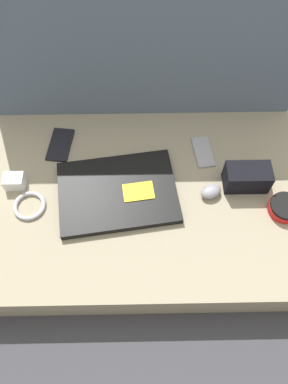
# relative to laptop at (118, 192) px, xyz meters

# --- Properties ---
(ground_plane) EXTENTS (8.00, 8.00, 0.00)m
(ground_plane) POSITION_rel_laptop_xyz_m (0.08, -0.01, -0.13)
(ground_plane) COLOR #38383D
(couch_seat) EXTENTS (0.99, 0.64, 0.12)m
(couch_seat) POSITION_rel_laptop_xyz_m (0.08, -0.01, -0.07)
(couch_seat) COLOR gray
(couch_seat) RESTS_ON ground_plane
(couch_backrest) EXTENTS (0.99, 0.20, 0.56)m
(couch_backrest) POSITION_rel_laptop_xyz_m (0.08, 0.41, 0.15)
(couch_backrest) COLOR slate
(couch_backrest) RESTS_ON ground_plane
(laptop) EXTENTS (0.38, 0.29, 0.03)m
(laptop) POSITION_rel_laptop_xyz_m (0.00, 0.00, 0.00)
(laptop) COLOR black
(laptop) RESTS_ON couch_seat
(computer_mouse) EXTENTS (0.07, 0.06, 0.03)m
(computer_mouse) POSITION_rel_laptop_xyz_m (0.28, -0.00, 0.00)
(computer_mouse) COLOR gray
(computer_mouse) RESTS_ON couch_seat
(speaker_puck) EXTENTS (0.09, 0.09, 0.03)m
(speaker_puck) POSITION_rel_laptop_xyz_m (0.48, -0.06, 0.00)
(speaker_puck) COLOR red
(speaker_puck) RESTS_ON couch_seat
(phone_silver) EXTENTS (0.08, 0.13, 0.01)m
(phone_silver) POSITION_rel_laptop_xyz_m (-0.19, 0.18, -0.01)
(phone_silver) COLOR black
(phone_silver) RESTS_ON couch_seat
(phone_black) EXTENTS (0.07, 0.12, 0.01)m
(phone_black) POSITION_rel_laptop_xyz_m (0.27, 0.15, -0.01)
(phone_black) COLOR #99999E
(phone_black) RESTS_ON couch_seat
(camera_pouch) EXTENTS (0.13, 0.07, 0.08)m
(camera_pouch) POSITION_rel_laptop_xyz_m (0.38, 0.03, 0.03)
(camera_pouch) COLOR black
(camera_pouch) RESTS_ON couch_seat
(charger_brick) EXTENTS (0.06, 0.04, 0.04)m
(charger_brick) POSITION_rel_laptop_xyz_m (-0.31, 0.04, 0.01)
(charger_brick) COLOR silver
(charger_brick) RESTS_ON couch_seat
(cable_coil) EXTENTS (0.10, 0.10, 0.01)m
(cable_coil) POSITION_rel_laptop_xyz_m (-0.26, -0.04, -0.00)
(cable_coil) COLOR #B2B2B7
(cable_coil) RESTS_ON couch_seat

